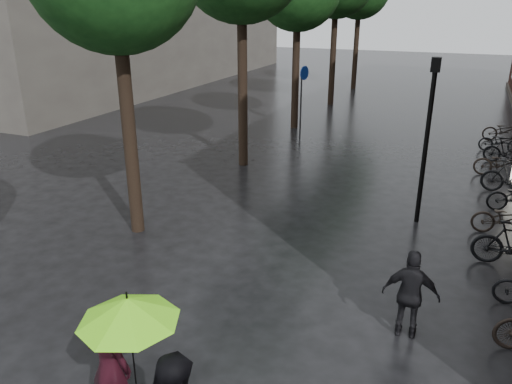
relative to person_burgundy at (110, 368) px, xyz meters
The scene contains 6 objects.
person_burgundy is the anchor object (origin of this frame).
lime_umbrella 1.41m from the person_burgundy, 23.31° to the right, with size 1.19×1.19×1.75m.
pedestrian_walking 4.88m from the person_burgundy, 45.46° to the left, with size 0.94×0.39×1.61m, color black.
parked_bicycles 12.30m from the person_burgundy, 64.15° to the left, with size 2.07×15.19×1.04m.
lamp_post 9.18m from the person_burgundy, 70.21° to the left, with size 0.22×0.22×4.18m.
cycle_sign 15.44m from the person_burgundy, 98.67° to the left, with size 0.16×0.55×3.02m.
Camera 1 is at (3.08, -2.34, 5.37)m, focal length 35.00 mm.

